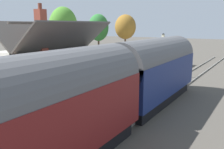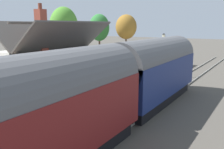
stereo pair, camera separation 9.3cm
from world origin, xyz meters
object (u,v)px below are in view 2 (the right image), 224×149
object	(u,v)px
station_building	(56,66)
tree_behind_building	(126,27)
bench_by_lamp	(134,65)
planter_bench_right	(137,57)
bench_near_building	(118,70)
train	(57,107)
lamp_post_platform	(163,44)
planter_bench_left	(154,58)
tree_distant	(99,28)
planter_under_sign	(130,57)
tree_far_right	(64,27)

from	to	relation	value
station_building	tree_behind_building	distance (m)	18.90
station_building	bench_by_lamp	bearing A→B (deg)	-10.72
bench_by_lamp	planter_bench_right	distance (m)	6.42
bench_near_building	planter_bench_right	distance (m)	9.30
train	lamp_post_platform	xyz separation A→B (m)	(16.99, 2.41, 1.14)
bench_by_lamp	lamp_post_platform	world-z (taller)	lamp_post_platform
planter_bench_left	bench_near_building	bearing A→B (deg)	-174.78
train	station_building	distance (m)	8.54
station_building	planter_bench_right	bearing A→B (deg)	3.84
lamp_post_platform	tree_distant	bearing A→B (deg)	60.13
lamp_post_platform	tree_behind_building	xyz separation A→B (m)	(7.23, 8.17, 1.50)
lamp_post_platform	tree_distant	size ratio (longest dim) A/B	0.52
bench_by_lamp	tree_distant	xyz separation A→B (m)	(9.62, 10.78, 3.36)
planter_under_sign	tree_behind_building	bearing A→B (deg)	34.13
train	planter_under_sign	world-z (taller)	train
bench_by_lamp	tree_distant	world-z (taller)	tree_distant
planter_bench_right	tree_distant	world-z (taller)	tree_distant
station_building	planter_bench_left	xyz separation A→B (m)	(15.64, -0.77, -1.16)
station_building	planter_bench_left	bearing A→B (deg)	-2.84
planter_bench_left	tree_behind_building	size ratio (longest dim) A/B	0.12
station_building	planter_bench_left	distance (m)	15.70
planter_bench_left	lamp_post_platform	xyz separation A→B (m)	(-4.70, -2.84, 2.14)
bench_near_building	tree_far_right	xyz separation A→B (m)	(0.21, 6.23, 3.62)
planter_bench_left	bench_by_lamp	bearing A→B (deg)	-172.98
tree_distant	tree_behind_building	world-z (taller)	tree_distant
bench_near_building	tree_far_right	world-z (taller)	tree_far_right
planter_bench_right	lamp_post_platform	distance (m)	6.14
train	bench_by_lamp	distance (m)	15.36
station_building	bench_near_building	xyz separation A→B (m)	(5.60, -1.69, -1.00)
planter_bench_left	tree_far_right	xyz separation A→B (m)	(-9.83, 5.32, 3.78)
bench_by_lamp	planter_under_sign	xyz separation A→B (m)	(5.04, 3.16, 0.02)
planter_bench_right	lamp_post_platform	size ratio (longest dim) A/B	0.25
station_building	bench_near_building	world-z (taller)	station_building
bench_near_building	tree_distant	bearing A→B (deg)	40.54
bench_by_lamp	tree_distant	bearing A→B (deg)	48.25
planter_bench_left	planter_bench_right	world-z (taller)	planter_bench_right
planter_under_sign	tree_far_right	distance (m)	9.17
bench_by_lamp	planter_bench_left	world-z (taller)	bench_by_lamp
bench_by_lamp	bench_near_building	world-z (taller)	same
bench_by_lamp	lamp_post_platform	size ratio (longest dim) A/B	0.40
planter_under_sign	tree_behind_building	size ratio (longest dim) A/B	0.14
lamp_post_platform	tree_behind_building	world-z (taller)	tree_behind_building
train	tree_behind_building	size ratio (longest dim) A/B	4.23
bench_by_lamp	tree_far_right	distance (m)	7.70
bench_near_building	planter_bench_left	distance (m)	10.09
bench_by_lamp	planter_bench_left	size ratio (longest dim) A/B	1.78
tree_behind_building	tree_far_right	xyz separation A→B (m)	(-12.36, -0.02, 0.14)
tree_behind_building	tree_far_right	size ratio (longest dim) A/B	0.95
train	station_building	size ratio (longest dim) A/B	3.91
lamp_post_platform	tree_distant	xyz separation A→B (m)	(7.33, 12.76, 1.39)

